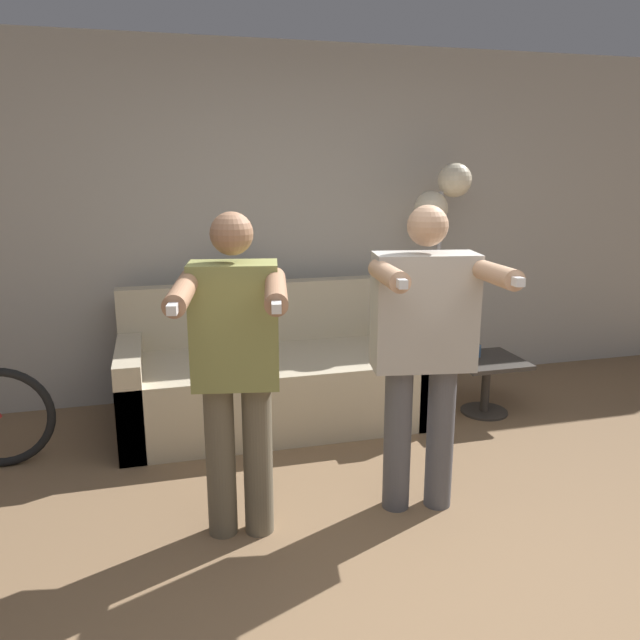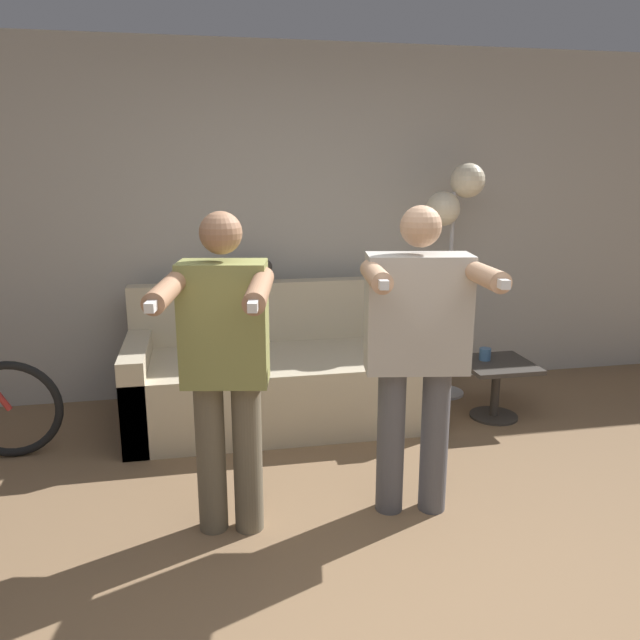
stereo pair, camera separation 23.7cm
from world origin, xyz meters
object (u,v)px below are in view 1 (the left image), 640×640
cat (235,274)px  floor_lamp (442,210)px  side_table (486,374)px  cup (475,351)px  person_right (424,340)px  couch (275,379)px  person_left (236,361)px

cat → floor_lamp: bearing=-4.9°
side_table → cup: (-0.06, 0.07, 0.15)m
cat → person_right: bearing=-67.6°
floor_lamp → side_table: size_ratio=3.67×
side_table → cup: 0.18m
floor_lamp → side_table: floor_lamp is taller
person_right → cup: (0.92, 1.13, -0.46)m
couch → cup: 1.44m
person_left → couch: bearing=82.9°
couch → person_left: bearing=-107.7°
couch → cat: (-0.21, 0.35, 0.69)m
cup → cat: bearing=160.8°
cup → side_table: bearing=-47.8°
cup → floor_lamp: bearing=102.8°
couch → cat: bearing=120.3°
cup → person_left: bearing=-148.5°
side_table → person_right: bearing=-132.9°
floor_lamp → couch: bearing=-170.4°
person_left → floor_lamp: floor_lamp is taller
couch → cat: 0.80m
person_left → side_table: bearing=39.7°
floor_lamp → side_table: 1.24m
cat → person_left: bearing=-97.5°
person_right → floor_lamp: floor_lamp is taller
cat → side_table: 1.93m
floor_lamp → cup: size_ratio=20.64×
couch → cup: size_ratio=24.32×
couch → side_table: size_ratio=4.33×
couch → cup: couch is taller
person_left → cat: 1.72m
person_left → cat: (0.22, 1.70, 0.10)m
person_left → side_table: 2.26m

